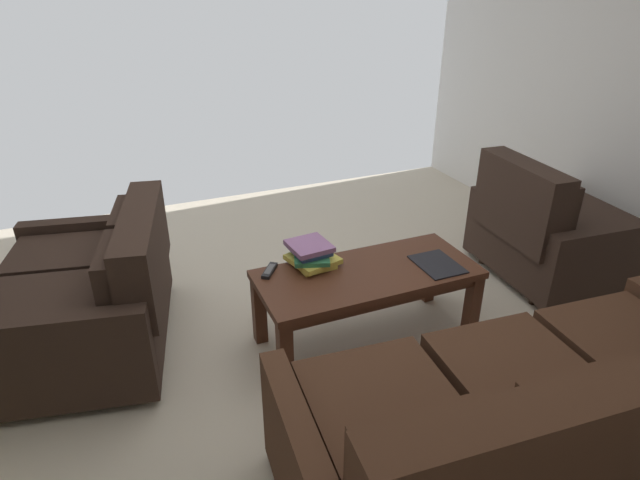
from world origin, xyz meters
TOP-DOWN VIEW (x-y plane):
  - ground_plane at (0.00, 0.00)m, footprint 5.02×4.99m
  - sofa_main at (-0.48, 1.17)m, footprint 2.02×1.01m
  - loveseat_near at (1.09, -0.51)m, footprint 1.09×1.33m
  - coffee_table at (-0.33, 0.02)m, footprint 1.23×0.54m
  - armchair_side at (-1.82, -0.16)m, footprint 0.93×1.00m
  - book_stack at (-0.08, -0.18)m, footprint 0.29×0.30m
  - tv_remote at (0.17, -0.18)m, footprint 0.13×0.16m
  - loose_magazine at (-0.73, 0.10)m, footprint 0.22×0.29m

SIDE VIEW (x-z plane):
  - ground_plane at x=0.00m, z-range -0.01..0.00m
  - loveseat_near at x=1.09m, z-range -0.06..0.75m
  - armchair_side at x=-1.82m, z-range -0.08..0.79m
  - sofa_main at x=-0.48m, z-range -0.06..0.76m
  - coffee_table at x=-0.33m, z-range 0.16..0.62m
  - loose_magazine at x=-0.73m, z-range 0.46..0.47m
  - tv_remote at x=0.17m, z-range 0.46..0.48m
  - book_stack at x=-0.08m, z-range 0.46..0.59m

